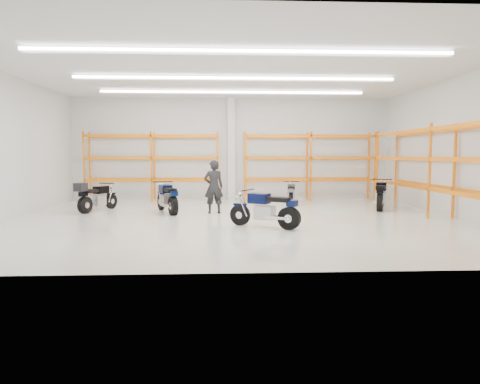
{
  "coord_description": "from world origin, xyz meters",
  "views": [
    {
      "loc": [
        -0.48,
        -13.13,
        2.01
      ],
      "look_at": [
        0.14,
        0.5,
        0.82
      ],
      "focal_mm": 32.0,
      "sensor_mm": 36.0,
      "label": 1
    }
  ],
  "objects_px": {
    "standing_man": "(214,187)",
    "structural_column": "(231,149)",
    "motorcycle_back_b": "(167,199)",
    "motorcycle_back_c": "(291,194)",
    "motorcycle_back_d": "(381,195)",
    "motorcycle_back_a": "(95,197)",
    "motorcycle_main": "(267,210)"
  },
  "relations": [
    {
      "from": "motorcycle_main",
      "to": "motorcycle_back_a",
      "type": "xyz_separation_m",
      "value": [
        -5.72,
        3.62,
        0.02
      ]
    },
    {
      "from": "motorcycle_back_a",
      "to": "motorcycle_main",
      "type": "bearing_deg",
      "value": -32.36
    },
    {
      "from": "motorcycle_back_b",
      "to": "motorcycle_back_d",
      "type": "distance_m",
      "value": 7.79
    },
    {
      "from": "structural_column",
      "to": "standing_man",
      "type": "bearing_deg",
      "value": -99.45
    },
    {
      "from": "motorcycle_main",
      "to": "motorcycle_back_a",
      "type": "distance_m",
      "value": 6.77
    },
    {
      "from": "motorcycle_main",
      "to": "motorcycle_back_a",
      "type": "relative_size",
      "value": 0.95
    },
    {
      "from": "motorcycle_back_a",
      "to": "structural_column",
      "type": "bearing_deg",
      "value": 37.01
    },
    {
      "from": "motorcycle_back_b",
      "to": "structural_column",
      "type": "relative_size",
      "value": 0.46
    },
    {
      "from": "motorcycle_back_d",
      "to": "motorcycle_back_c",
      "type": "bearing_deg",
      "value": 153.05
    },
    {
      "from": "motorcycle_back_b",
      "to": "motorcycle_back_c",
      "type": "distance_m",
      "value": 5.2
    },
    {
      "from": "motorcycle_main",
      "to": "motorcycle_back_a",
      "type": "bearing_deg",
      "value": 147.64
    },
    {
      "from": "standing_man",
      "to": "structural_column",
      "type": "distance_m",
      "value": 4.56
    },
    {
      "from": "motorcycle_main",
      "to": "structural_column",
      "type": "xyz_separation_m",
      "value": [
        -0.8,
        7.33,
        1.76
      ]
    },
    {
      "from": "motorcycle_back_c",
      "to": "structural_column",
      "type": "height_order",
      "value": "structural_column"
    },
    {
      "from": "motorcycle_back_c",
      "to": "motorcycle_main",
      "type": "bearing_deg",
      "value": -106.1
    },
    {
      "from": "standing_man",
      "to": "motorcycle_back_a",
      "type": "bearing_deg",
      "value": -18.32
    },
    {
      "from": "motorcycle_back_b",
      "to": "motorcycle_back_c",
      "type": "relative_size",
      "value": 1.11
    },
    {
      "from": "motorcycle_back_b",
      "to": "standing_man",
      "type": "relative_size",
      "value": 1.13
    },
    {
      "from": "motorcycle_back_c",
      "to": "standing_man",
      "type": "bearing_deg",
      "value": -142.17
    },
    {
      "from": "motorcycle_back_a",
      "to": "motorcycle_back_c",
      "type": "bearing_deg",
      "value": 13.87
    },
    {
      "from": "motorcycle_main",
      "to": "motorcycle_back_c",
      "type": "xyz_separation_m",
      "value": [
        1.56,
        5.42,
        -0.06
      ]
    },
    {
      "from": "motorcycle_back_a",
      "to": "motorcycle_back_b",
      "type": "xyz_separation_m",
      "value": [
        2.6,
        -0.46,
        -0.01
      ]
    },
    {
      "from": "motorcycle_back_b",
      "to": "standing_man",
      "type": "xyz_separation_m",
      "value": [
        1.6,
        -0.14,
        0.41
      ]
    },
    {
      "from": "motorcycle_back_b",
      "to": "structural_column",
      "type": "distance_m",
      "value": 5.08
    },
    {
      "from": "motorcycle_back_d",
      "to": "structural_column",
      "type": "xyz_separation_m",
      "value": [
        -5.45,
        3.48,
        1.74
      ]
    },
    {
      "from": "motorcycle_back_b",
      "to": "structural_column",
      "type": "xyz_separation_m",
      "value": [
        2.32,
        4.16,
        1.75
      ]
    },
    {
      "from": "motorcycle_back_c",
      "to": "motorcycle_back_d",
      "type": "xyz_separation_m",
      "value": [
        3.08,
        -1.57,
        0.08
      ]
    },
    {
      "from": "motorcycle_main",
      "to": "motorcycle_back_d",
      "type": "distance_m",
      "value": 6.04
    },
    {
      "from": "motorcycle_back_b",
      "to": "standing_man",
      "type": "height_order",
      "value": "standing_man"
    },
    {
      "from": "motorcycle_main",
      "to": "standing_man",
      "type": "xyz_separation_m",
      "value": [
        -1.52,
        3.03,
        0.42
      ]
    },
    {
      "from": "motorcycle_back_a",
      "to": "motorcycle_back_c",
      "type": "distance_m",
      "value": 7.5
    },
    {
      "from": "motorcycle_back_c",
      "to": "structural_column",
      "type": "bearing_deg",
      "value": 141.09
    }
  ]
}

